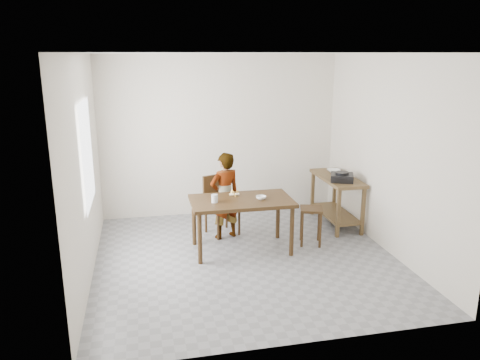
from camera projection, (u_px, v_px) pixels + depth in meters
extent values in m
cube|color=gray|center=(246.00, 260.00, 6.37)|extent=(4.00, 4.00, 0.04)
cube|color=white|center=(247.00, 51.00, 5.65)|extent=(4.00, 4.00, 0.04)
cube|color=silver|center=(220.00, 136.00, 7.91)|extent=(4.00, 0.04, 2.70)
cube|color=silver|center=(298.00, 212.00, 4.10)|extent=(4.00, 0.04, 2.70)
cube|color=silver|center=(82.00, 170.00, 5.60)|extent=(0.04, 4.00, 2.70)
cube|color=silver|center=(390.00, 155.00, 6.42)|extent=(0.04, 4.00, 2.70)
cube|color=white|center=(87.00, 154.00, 5.76)|extent=(0.02, 1.10, 1.30)
imported|color=silver|center=(225.00, 196.00, 6.93)|extent=(0.56, 0.45, 1.31)
cylinder|color=silver|center=(215.00, 198.00, 6.30)|extent=(0.11, 0.11, 0.11)
imported|color=white|center=(261.00, 198.00, 6.45)|extent=(0.16, 0.16, 0.05)
imported|color=white|center=(334.00, 171.00, 7.69)|extent=(0.23, 0.23, 0.05)
cube|color=black|center=(342.00, 177.00, 7.17)|extent=(0.44, 0.44, 0.11)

